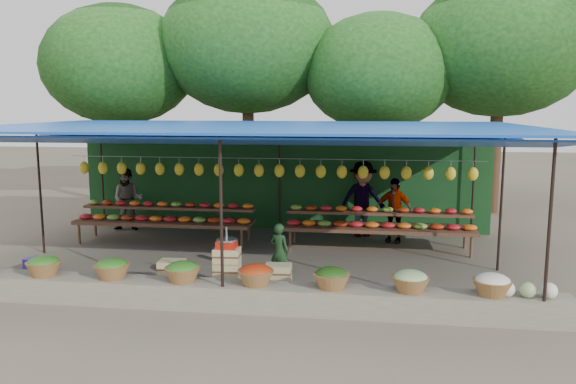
# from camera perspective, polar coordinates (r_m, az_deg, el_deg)

# --- Properties ---
(ground) EXTENTS (60.00, 60.00, 0.00)m
(ground) POSITION_cam_1_polar(r_m,az_deg,el_deg) (11.81, -3.06, -7.02)
(ground) COLOR brown
(ground) RESTS_ON ground
(stone_curb) EXTENTS (10.60, 0.55, 0.40)m
(stone_curb) POSITION_cam_1_polar(r_m,az_deg,el_deg) (9.19, -6.40, -10.40)
(stone_curb) COLOR #655E51
(stone_curb) RESTS_ON ground
(stall_canopy) EXTENTS (10.80, 6.60, 2.82)m
(stall_canopy) POSITION_cam_1_polar(r_m,az_deg,el_deg) (11.45, -3.10, 6.06)
(stall_canopy) COLOR black
(stall_canopy) RESTS_ON ground
(produce_baskets) EXTENTS (8.98, 0.58, 0.34)m
(produce_baskets) POSITION_cam_1_polar(r_m,az_deg,el_deg) (9.10, -7.06, -8.20)
(produce_baskets) COLOR brown
(produce_baskets) RESTS_ON stone_curb
(netting_backdrop) EXTENTS (10.60, 0.06, 2.50)m
(netting_backdrop) POSITION_cam_1_polar(r_m,az_deg,el_deg) (14.60, -0.74, 1.05)
(netting_backdrop) COLOR #1C4F22
(netting_backdrop) RESTS_ON ground
(tree_row) EXTENTS (16.51, 5.50, 7.12)m
(tree_row) POSITION_cam_1_polar(r_m,az_deg,el_deg) (17.39, 2.44, 13.68)
(tree_row) COLOR #381F14
(tree_row) RESTS_ON ground
(fruit_table_left) EXTENTS (4.21, 0.95, 0.93)m
(fruit_table_left) POSITION_cam_1_polar(r_m,az_deg,el_deg) (13.60, -12.34, -2.47)
(fruit_table_left) COLOR #492D1D
(fruit_table_left) RESTS_ON ground
(fruit_table_right) EXTENTS (4.21, 0.95, 0.93)m
(fruit_table_right) POSITION_cam_1_polar(r_m,az_deg,el_deg) (12.78, 9.23, -3.11)
(fruit_table_right) COLOR #492D1D
(fruit_table_right) RESTS_ON ground
(crate_counter) EXTENTS (2.37, 0.36, 0.77)m
(crate_counter) POSITION_cam_1_polar(r_m,az_deg,el_deg) (9.94, -6.35, -8.25)
(crate_counter) COLOR tan
(crate_counter) RESTS_ON ground
(weighing_scale) EXTENTS (0.35, 0.35, 0.38)m
(weighing_scale) POSITION_cam_1_polar(r_m,az_deg,el_deg) (9.79, -6.25, -5.18)
(weighing_scale) COLOR red
(weighing_scale) RESTS_ON crate_counter
(vendor_seated) EXTENTS (0.46, 0.39, 1.07)m
(vendor_seated) POSITION_cam_1_polar(r_m,az_deg,el_deg) (10.46, -0.88, -6.06)
(vendor_seated) COLOR #19381A
(vendor_seated) RESTS_ON ground
(customer_left) EXTENTS (0.87, 0.73, 1.61)m
(customer_left) POSITION_cam_1_polar(r_m,az_deg,el_deg) (15.07, -15.95, -0.75)
(customer_left) COLOR slate
(customer_left) RESTS_ON ground
(customer_mid) EXTENTS (1.38, 1.11, 1.87)m
(customer_mid) POSITION_cam_1_polar(r_m,az_deg,el_deg) (13.91, 7.59, -0.73)
(customer_mid) COLOR slate
(customer_mid) RESTS_ON ground
(customer_right) EXTENTS (0.97, 0.64, 1.54)m
(customer_right) POSITION_cam_1_polar(r_m,az_deg,el_deg) (13.46, 10.70, -1.84)
(customer_right) COLOR slate
(customer_right) RESTS_ON ground
(blue_crate_front) EXTENTS (0.48, 0.37, 0.27)m
(blue_crate_front) POSITION_cam_1_polar(r_m,az_deg,el_deg) (11.34, -26.50, -7.91)
(blue_crate_front) COLOR navy
(blue_crate_front) RESTS_ON ground
(blue_crate_back) EXTENTS (0.57, 0.49, 0.29)m
(blue_crate_back) POSITION_cam_1_polar(r_m,az_deg,el_deg) (11.95, -23.99, -6.88)
(blue_crate_back) COLOR navy
(blue_crate_back) RESTS_ON ground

